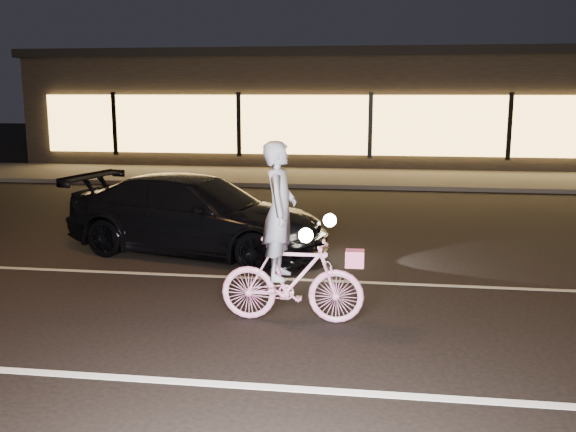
# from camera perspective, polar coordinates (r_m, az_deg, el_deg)

# --- Properties ---
(ground) EXTENTS (90.00, 90.00, 0.00)m
(ground) POSITION_cam_1_polar(r_m,az_deg,el_deg) (7.52, 5.35, -10.28)
(ground) COLOR black
(ground) RESTS_ON ground
(lane_stripe_near) EXTENTS (60.00, 0.12, 0.01)m
(lane_stripe_near) POSITION_cam_1_polar(r_m,az_deg,el_deg) (6.14, 4.65, -15.31)
(lane_stripe_near) COLOR silver
(lane_stripe_near) RESTS_ON ground
(lane_stripe_far) EXTENTS (60.00, 0.10, 0.01)m
(lane_stripe_far) POSITION_cam_1_polar(r_m,az_deg,el_deg) (9.41, 5.94, -5.85)
(lane_stripe_far) COLOR gray
(lane_stripe_far) RESTS_ON ground
(sidewalk) EXTENTS (30.00, 4.00, 0.12)m
(sidewalk) POSITION_cam_1_polar(r_m,az_deg,el_deg) (20.18, 7.15, 3.35)
(sidewalk) COLOR #383533
(sidewalk) RESTS_ON ground
(storefront) EXTENTS (25.40, 8.42, 4.20)m
(storefront) POSITION_cam_1_polar(r_m,az_deg,el_deg) (25.98, 7.49, 9.66)
(storefront) COLOR black
(storefront) RESTS_ON ground
(cyclist) EXTENTS (1.72, 0.59, 2.17)m
(cyclist) POSITION_cam_1_polar(r_m,az_deg,el_deg) (7.61, 0.06, -3.87)
(cyclist) COLOR #E52F8D
(cyclist) RESTS_ON ground
(sedan) EXTENTS (4.85, 2.81, 1.32)m
(sedan) POSITION_cam_1_polar(r_m,az_deg,el_deg) (11.01, -8.07, 0.11)
(sedan) COLOR black
(sedan) RESTS_ON ground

